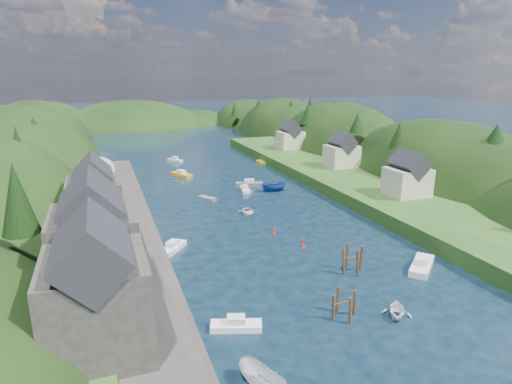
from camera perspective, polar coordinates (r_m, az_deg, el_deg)
name	(u,v)px	position (r m, az deg, el deg)	size (l,w,h in m)	color
ground	(222,184)	(95.49, -4.54, 1.02)	(600.00, 600.00, 0.00)	black
hillside_left	(19,208)	(120.26, -29.07, -1.85)	(44.00, 245.56, 52.00)	black
hillside_right	(339,176)	(137.27, 10.97, 2.09)	(36.00, 245.56, 48.00)	black
far_hills	(157,146)	(217.47, -13.10, 5.99)	(103.00, 68.00, 44.00)	black
hill_trees	(209,127)	(107.12, -6.31, 8.55)	(91.22, 153.00, 11.46)	black
quay_left	(115,243)	(63.41, -18.30, -6.45)	(12.00, 110.00, 2.00)	#2D2B28
terrace_left_grass	(60,248)	(63.65, -24.65, -6.79)	(12.00, 110.00, 2.50)	#234719
quayside_buildings	(96,238)	(48.55, -20.60, -5.77)	(8.00, 35.84, 12.90)	#2D2B28
boat_sheds	(96,183)	(80.33, -20.55, 1.14)	(7.00, 21.00, 7.50)	#2D2D30
terrace_right	(344,180)	(96.09, 11.62, 1.57)	(16.00, 120.00, 2.40)	#234719
right_bank_cottages	(337,152)	(103.62, 10.78, 5.26)	(9.00, 59.24, 8.41)	beige
piling_cluster_near	(344,307)	(45.58, 11.65, -14.81)	(2.93, 2.76, 3.37)	#382314
piling_cluster_far	(352,262)	(54.92, 12.71, -9.05)	(2.97, 2.79, 3.94)	#382314
channel_buoy_near	(303,244)	(61.70, 6.29, -6.86)	(0.70, 0.70, 1.10)	red
channel_buoy_far	(274,231)	(66.20, 2.35, -5.18)	(0.70, 0.70, 1.10)	red
moored_boats	(264,222)	(69.63, 1.02, -3.98)	(35.90, 97.45, 2.06)	yellow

